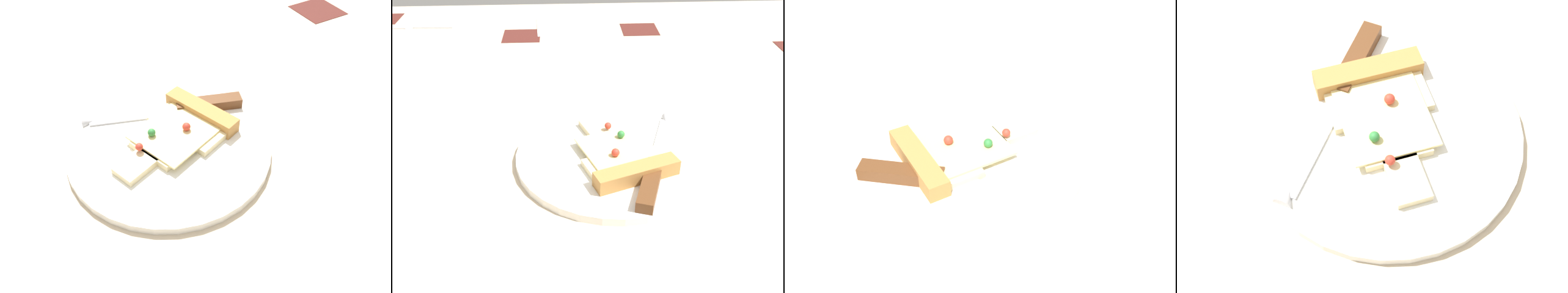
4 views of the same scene
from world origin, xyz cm
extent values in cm
cube|color=#C6B293|center=(0.00, 0.00, -1.50)|extent=(157.58, 157.58, 3.00)
cube|color=#4C1E19|center=(20.52, -46.67, -0.10)|extent=(9.00, 9.00, 0.20)
cylinder|color=white|center=(-1.26, -0.07, 0.60)|extent=(28.58, 28.58, 1.19)
cube|color=beige|center=(0.13, -3.82, 1.69)|extent=(12.40, 9.45, 1.00)
cube|color=beige|center=(-1.78, 1.33, 1.69)|extent=(8.70, 7.75, 1.00)
cube|color=beige|center=(-3.52, 6.02, 1.69)|extent=(5.18, 6.13, 1.00)
cube|color=#EDD88C|center=(-0.91, -1.01, 2.34)|extent=(12.10, 12.58, 0.30)
cube|color=#B27A3D|center=(1.17, -6.64, 2.29)|extent=(12.15, 6.61, 2.20)
sphere|color=red|center=(-1.33, -2.77, 3.08)|extent=(1.17, 1.17, 1.17)
sphere|color=red|center=(-1.70, 4.56, 3.03)|extent=(1.06, 1.06, 1.06)
sphere|color=#2D7A38|center=(-0.10, 1.96, 3.05)|extent=(1.11, 1.11, 1.11)
cube|color=silver|center=(6.42, 2.64, 1.34)|extent=(5.69, 12.02, 0.30)
cone|color=silver|center=(8.31, 8.33, 1.34)|extent=(2.53, 2.53, 2.00)
cube|color=#593319|center=(2.63, -8.75, 1.99)|extent=(5.25, 10.18, 1.60)
camera|label=1|loc=(-38.15, 16.41, 41.02)|focal=37.07mm
camera|label=2|loc=(-8.02, -54.18, 38.81)|focal=41.45mm
camera|label=3|loc=(43.34, -6.11, 38.82)|focal=42.92mm
camera|label=4|loc=(-1.63, 32.51, 52.88)|focal=53.23mm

